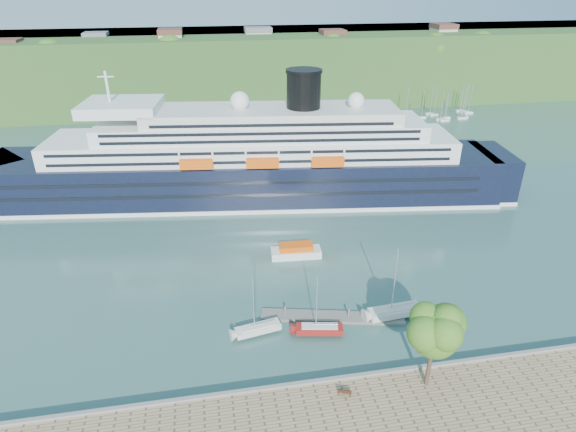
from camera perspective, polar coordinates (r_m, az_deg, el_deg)
The scene contains 11 objects.
ground at distance 58.97m, azimuth 4.41°, elevation -19.45°, with size 400.00×400.00×0.00m, color #325951.
far_hillside at distance 187.18m, azimuth -6.84°, elevation 17.14°, with size 400.00×50.00×24.00m, color #2F5221.
quay_coping at distance 58.01m, azimuth 4.50°, elevation -18.80°, with size 220.00×0.50×0.30m, color slate.
cruise_ship at distance 98.31m, azimuth -5.54°, elevation 9.29°, with size 118.10×17.20×26.52m, color black, non-canonical shape.
park_bench at distance 56.55m, azimuth 6.73°, elevation -19.94°, with size 1.56×0.64×1.00m, color #3F2012, non-canonical shape.
promenade_tree at distance 55.89m, azimuth 16.80°, elevation -14.30°, with size 7.03×7.03×11.64m, color #2C5D18, non-canonical shape.
floating_pontoon at distance 68.01m, azimuth 5.29°, elevation -11.83°, with size 19.66×2.40×0.44m, color slate, non-canonical shape.
sailboat_white_near at distance 62.81m, azimuth -3.66°, elevation -10.79°, with size 6.64×1.84×8.57m, color silver, non-canonical shape.
sailboat_red at distance 62.67m, azimuth 3.85°, elevation -10.79°, with size 6.78×1.88×8.75m, color maroon, non-canonical shape.
sailboat_white_far at distance 66.47m, azimuth 12.89°, elevation -8.10°, with size 8.15×2.26×10.52m, color silver, non-canonical shape.
tender_launch at distance 80.69m, azimuth 0.95°, elevation -4.09°, with size 8.45×2.89×2.33m, color #EC560D, non-canonical shape.
Camera 1 is at (-11.39, -39.34, 42.43)m, focal length 30.00 mm.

